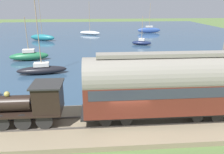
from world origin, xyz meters
name	(u,v)px	position (x,y,z in m)	size (l,w,h in m)	color
ground_plane	(127,128)	(0.00, 0.00, 0.00)	(200.00, 200.00, 0.00)	#516B38
harbor_water	(103,36)	(43.40, 0.00, 0.00)	(80.00, 80.00, 0.01)	#2D4760
rail_embankment	(126,123)	(0.36, 0.00, 0.18)	(5.48, 56.00, 0.48)	#84755B
steam_locomotive	(31,102)	(0.36, 6.32, 2.09)	(2.02, 5.50, 3.06)	black
passenger_coach	(162,84)	(0.36, -2.34, 3.05)	(2.58, 10.85, 4.74)	black
sailboat_white	(90,33)	(45.18, 3.29, 0.52)	(3.59, 5.78, 8.21)	white
sailboat_green	(29,56)	(19.44, 11.81, 0.68)	(2.54, 5.73, 6.27)	#236B42
sailboat_yellow	(220,67)	(12.20, -13.59, 0.53)	(2.03, 5.95, 9.15)	gold
sailboat_navy	(142,42)	(30.13, -7.30, 0.51)	(2.61, 4.17, 5.63)	#192347
sailboat_teal	(42,37)	(36.86, 13.68, 0.72)	(3.41, 6.05, 8.68)	#1E707A
sailboat_blue	(149,30)	(47.28, -12.96, 0.83)	(1.02, 6.34, 7.85)	#335199
sailboat_black	(42,69)	(12.69, 8.49, 0.58)	(2.23, 5.97, 9.39)	black
rowboat_off_pier	(94,74)	(11.53, 2.27, 0.18)	(1.14, 2.23, 0.34)	silver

